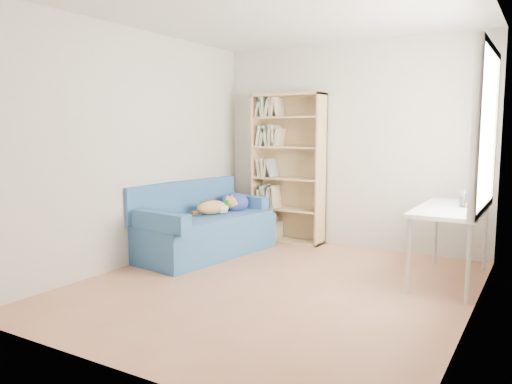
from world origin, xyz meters
TOP-DOWN VIEW (x-y plane):
  - ground at (0.00, 0.00)m, footprint 4.00×4.00m
  - room_shell at (0.10, 0.03)m, footprint 3.54×4.04m
  - sofa at (-1.35, 0.68)m, footprint 1.07×1.88m
  - bookshelf at (-0.79, 1.83)m, footprint 0.99×0.31m
  - desk at (1.43, 1.02)m, footprint 0.61×1.33m
  - pen_cup at (1.53, 1.08)m, footprint 0.09×0.09m

SIDE VIEW (x-z plane):
  - ground at x=0.00m, z-range 0.00..0.00m
  - sofa at x=-1.35m, z-range -0.10..0.77m
  - desk at x=1.43m, z-range 0.31..1.06m
  - pen_cup at x=1.53m, z-range 0.73..0.90m
  - bookshelf at x=-0.79m, z-range -0.08..1.90m
  - room_shell at x=0.10m, z-range 0.33..2.95m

